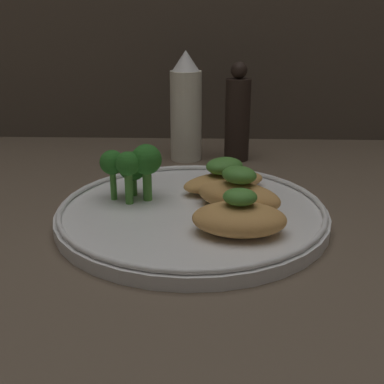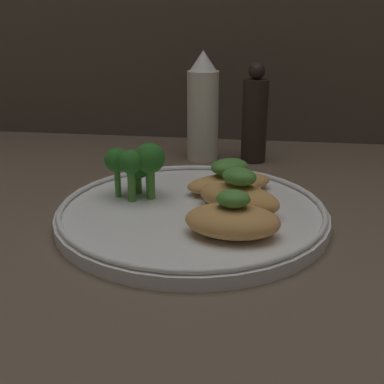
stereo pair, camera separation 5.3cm
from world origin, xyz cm
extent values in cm
cube|color=brown|center=(0.00, 0.00, -0.50)|extent=(180.00, 180.00, 1.00)
cylinder|color=white|center=(0.00, 0.00, 0.70)|extent=(30.12, 30.12, 1.40)
torus|color=white|center=(0.00, 0.00, 1.70)|extent=(29.52, 29.52, 0.60)
ellipsoid|color=tan|center=(4.86, -6.13, 2.90)|extent=(9.63, 6.74, 3.00)
ellipsoid|color=#478433|center=(4.86, -6.13, 5.23)|extent=(3.47, 2.84, 1.66)
ellipsoid|color=tan|center=(5.12, 0.50, 2.95)|extent=(10.88, 8.92, 3.09)
ellipsoid|color=#478433|center=(5.12, 0.50, 5.44)|extent=(4.89, 4.57, 1.90)
ellipsoid|color=tan|center=(3.71, 6.01, 2.49)|extent=(11.66, 9.09, 2.19)
ellipsoid|color=#478433|center=(3.71, 6.01, 4.58)|extent=(5.81, 5.41, 1.99)
cylinder|color=#4C8E38|center=(-5.26, 2.57, 3.25)|extent=(1.05, 1.05, 3.70)
sphere|color=#286B23|center=(-5.26, 2.57, 6.32)|extent=(3.50, 3.50, 3.50)
cylinder|color=#4C8E38|center=(-7.14, 4.09, 2.62)|extent=(0.85, 0.85, 2.43)
sphere|color=#286B23|center=(-7.14, 4.09, 5.04)|extent=(3.44, 3.44, 3.44)
cylinder|color=#4C8E38|center=(-9.22, 2.61, 3.17)|extent=(0.72, 0.72, 3.54)
sphere|color=#286B23|center=(-9.22, 2.61, 5.93)|extent=(2.83, 2.83, 2.83)
cylinder|color=#4C8E38|center=(-7.22, 1.41, 3.30)|extent=(0.91, 0.91, 3.80)
sphere|color=#286B23|center=(-7.22, 1.41, 6.16)|extent=(2.74, 2.74, 2.74)
cylinder|color=silver|center=(-1.80, 24.44, 6.88)|extent=(4.87, 4.87, 13.75)
cone|color=white|center=(-1.80, 24.44, 15.26)|extent=(4.14, 4.14, 3.03)
cylinder|color=black|center=(6.21, 24.44, 6.31)|extent=(3.87, 3.87, 12.63)
sphere|color=black|center=(6.21, 24.44, 13.88)|extent=(2.51, 2.51, 2.51)
camera|label=1|loc=(1.73, -49.57, 21.83)|focal=45.00mm
camera|label=2|loc=(7.00, -49.10, 21.83)|focal=45.00mm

